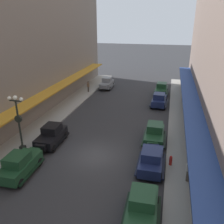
% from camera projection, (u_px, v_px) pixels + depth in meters
% --- Properties ---
extents(ground_plane, '(200.00, 200.00, 0.00)m').
position_uv_depth(ground_plane, '(95.00, 156.00, 20.69)').
color(ground_plane, '#2D2D30').
extents(sidewalk_left, '(3.00, 60.00, 0.15)m').
position_uv_depth(sidewalk_left, '(19.00, 145.00, 22.35)').
color(sidewalk_left, '#99968E').
rests_on(sidewalk_left, ground).
extents(sidewalk_right, '(3.00, 60.00, 0.15)m').
position_uv_depth(sidewalk_right, '(185.00, 167.00, 18.98)').
color(sidewalk_right, '#99968E').
rests_on(sidewalk_right, ground).
extents(parked_car_0, '(2.28, 4.31, 1.84)m').
position_uv_depth(parked_car_0, '(159.00, 99.00, 32.16)').
color(parked_car_0, '#19234C').
rests_on(parked_car_0, ground).
extents(parked_car_1, '(2.30, 4.32, 1.84)m').
position_uv_depth(parked_car_1, '(161.00, 89.00, 37.01)').
color(parked_car_1, '#193D23').
rests_on(parked_car_1, ground).
extents(parked_car_2, '(2.16, 4.27, 1.84)m').
position_uv_depth(parked_car_2, '(151.00, 159.00, 18.47)').
color(parked_car_2, '#19234C').
rests_on(parked_car_2, ground).
extents(parked_car_3, '(2.16, 4.27, 1.84)m').
position_uv_depth(parked_car_3, '(155.00, 133.00, 22.61)').
color(parked_car_3, '#193D23').
rests_on(parked_car_3, ground).
extents(parked_car_4, '(2.24, 4.29, 1.84)m').
position_uv_depth(parked_car_4, '(51.00, 135.00, 22.34)').
color(parked_car_4, black).
rests_on(parked_car_4, ground).
extents(parked_car_5, '(2.25, 4.30, 1.84)m').
position_uv_depth(parked_car_5, '(107.00, 83.00, 40.53)').
color(parked_car_5, slate).
rests_on(parked_car_5, ground).
extents(parked_car_6, '(2.24, 4.30, 1.84)m').
position_uv_depth(parked_car_6, '(20.00, 164.00, 17.81)').
color(parked_car_6, '#193D23').
rests_on(parked_car_6, ground).
extents(parked_car_7, '(2.23, 4.29, 1.84)m').
position_uv_depth(parked_car_7, '(142.00, 207.00, 13.71)').
color(parked_car_7, '#193D23').
rests_on(parked_car_7, ground).
extents(lamp_post_with_clock, '(1.42, 0.44, 5.16)m').
position_uv_depth(lamp_post_with_clock, '(19.00, 122.00, 20.11)').
color(lamp_post_with_clock, black).
rests_on(lamp_post_with_clock, sidewalk_left).
extents(fire_hydrant, '(0.24, 0.24, 0.82)m').
position_uv_depth(fire_hydrant, '(171.00, 160.00, 18.98)').
color(fire_hydrant, '#B21E19').
rests_on(fire_hydrant, sidewalk_right).
extents(pedestrian_0, '(0.36, 0.28, 1.67)m').
position_uv_depth(pedestrian_0, '(88.00, 87.00, 37.96)').
color(pedestrian_0, '#4C4238').
rests_on(pedestrian_0, sidewalk_left).
extents(pedestrian_1, '(0.36, 0.24, 1.64)m').
position_uv_depth(pedestrian_1, '(188.00, 171.00, 16.93)').
color(pedestrian_1, '#4C4238').
rests_on(pedestrian_1, sidewalk_right).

